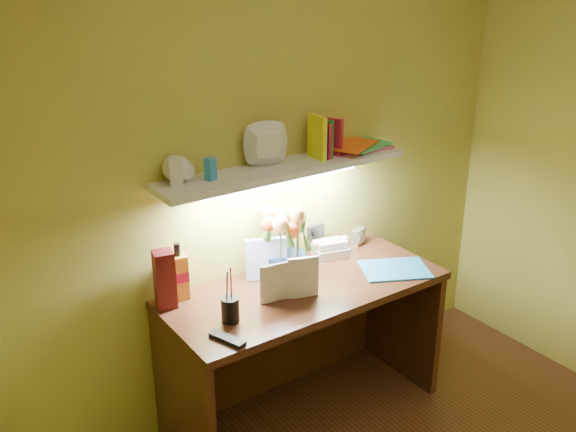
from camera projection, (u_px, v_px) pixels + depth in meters
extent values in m
cube|color=#321B0D|center=(305.00, 352.00, 3.25)|extent=(1.40, 0.60, 0.75)
cube|color=silver|center=(358.00, 236.00, 3.56)|extent=(0.10, 0.08, 0.09)
cube|color=#561313|center=(165.00, 279.00, 2.88)|extent=(0.10, 0.10, 0.27)
cylinder|color=black|center=(230.00, 302.00, 2.77)|extent=(0.09, 0.09, 0.19)
cube|color=black|center=(227.00, 339.00, 2.65)|extent=(0.10, 0.17, 0.02)
cube|color=#2E8BD1|center=(395.00, 269.00, 3.27)|extent=(0.41, 0.37, 0.01)
imported|color=silver|center=(260.00, 286.00, 2.91)|extent=(0.14, 0.05, 0.19)
imported|color=white|center=(288.00, 279.00, 2.95)|extent=(0.14, 0.07, 0.20)
cube|color=white|center=(285.00, 169.00, 3.04)|extent=(1.30, 0.25, 0.03)
imported|color=white|center=(185.00, 175.00, 2.76)|extent=(0.14, 0.14, 0.09)
imported|color=white|center=(189.00, 173.00, 2.76)|extent=(0.14, 0.14, 0.11)
imported|color=white|center=(269.00, 163.00, 2.98)|extent=(0.26, 0.26, 0.05)
cube|color=white|center=(176.00, 172.00, 2.74)|extent=(0.07, 0.06, 0.12)
cube|color=#2E8BD1|center=(210.00, 169.00, 2.82)|extent=(0.06, 0.05, 0.10)
cube|color=#AC1934|center=(322.00, 140.00, 3.14)|extent=(0.04, 0.12, 0.18)
cube|color=#F7FC16|center=(317.00, 137.00, 3.11)|extent=(0.03, 0.13, 0.21)
cube|color=#182496|center=(318.00, 143.00, 3.12)|extent=(0.03, 0.11, 0.16)
cube|color=#1C712C|center=(322.00, 138.00, 3.13)|extent=(0.07, 0.12, 0.19)
cube|color=#AC1934|center=(330.00, 136.00, 3.18)|extent=(0.08, 0.13, 0.19)
cube|color=#D5588B|center=(358.00, 147.00, 3.32)|extent=(0.32, 0.24, 0.01)
cube|color=#46CF6C|center=(363.00, 145.00, 3.31)|extent=(0.30, 0.25, 0.01)
cube|color=#FF6017|center=(350.00, 144.00, 3.26)|extent=(0.33, 0.30, 0.01)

